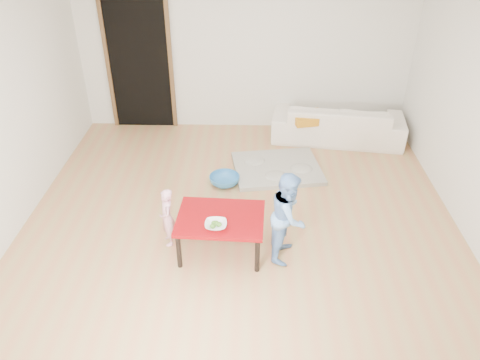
{
  "coord_description": "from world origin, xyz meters",
  "views": [
    {
      "loc": [
        0.11,
        -4.42,
        3.33
      ],
      "look_at": [
        0.0,
        -0.2,
        0.65
      ],
      "focal_mm": 35.0,
      "sensor_mm": 36.0,
      "label": 1
    }
  ],
  "objects_px": {
    "sofa": "(338,122)",
    "red_table": "(221,234)",
    "basin": "(225,180)",
    "bowl": "(216,225)",
    "child_blue": "(289,216)",
    "child_pink": "(167,217)"
  },
  "relations": [
    {
      "from": "sofa",
      "to": "child_pink",
      "type": "height_order",
      "value": "child_pink"
    },
    {
      "from": "sofa",
      "to": "child_blue",
      "type": "height_order",
      "value": "child_blue"
    },
    {
      "from": "sofa",
      "to": "bowl",
      "type": "distance_m",
      "value": 3.26
    },
    {
      "from": "sofa",
      "to": "red_table",
      "type": "height_order",
      "value": "sofa"
    },
    {
      "from": "sofa",
      "to": "basin",
      "type": "relative_size",
      "value": 4.93
    },
    {
      "from": "sofa",
      "to": "child_pink",
      "type": "distance_m",
      "value": 3.33
    },
    {
      "from": "child_blue",
      "to": "basin",
      "type": "distance_m",
      "value": 1.58
    },
    {
      "from": "red_table",
      "to": "child_blue",
      "type": "height_order",
      "value": "child_blue"
    },
    {
      "from": "red_table",
      "to": "bowl",
      "type": "xyz_separation_m",
      "value": [
        -0.03,
        -0.17,
        0.25
      ]
    },
    {
      "from": "red_table",
      "to": "basin",
      "type": "xyz_separation_m",
      "value": [
        -0.04,
        1.3,
        -0.16
      ]
    },
    {
      "from": "bowl",
      "to": "child_blue",
      "type": "height_order",
      "value": "child_blue"
    },
    {
      "from": "basin",
      "to": "sofa",
      "type": "bearing_deg",
      "value": 39.07
    },
    {
      "from": "child_blue",
      "to": "child_pink",
      "type": "bearing_deg",
      "value": 99.08
    },
    {
      "from": "bowl",
      "to": "child_pink",
      "type": "xyz_separation_m",
      "value": [
        -0.54,
        0.29,
        -0.14
      ]
    },
    {
      "from": "sofa",
      "to": "red_table",
      "type": "relative_size",
      "value": 2.18
    },
    {
      "from": "bowl",
      "to": "child_blue",
      "type": "distance_m",
      "value": 0.74
    },
    {
      "from": "child_blue",
      "to": "bowl",
      "type": "bearing_deg",
      "value": 116.66
    },
    {
      "from": "red_table",
      "to": "bowl",
      "type": "bearing_deg",
      "value": -101.42
    },
    {
      "from": "sofa",
      "to": "red_table",
      "type": "xyz_separation_m",
      "value": [
        -1.61,
        -2.64,
        -0.06
      ]
    },
    {
      "from": "sofa",
      "to": "basin",
      "type": "distance_m",
      "value": 2.13
    },
    {
      "from": "red_table",
      "to": "child_pink",
      "type": "height_order",
      "value": "child_pink"
    },
    {
      "from": "bowl",
      "to": "sofa",
      "type": "bearing_deg",
      "value": 59.72
    }
  ]
}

